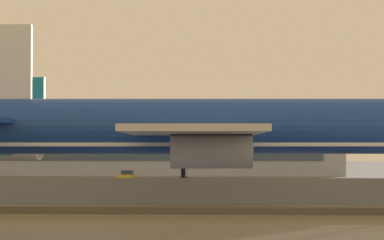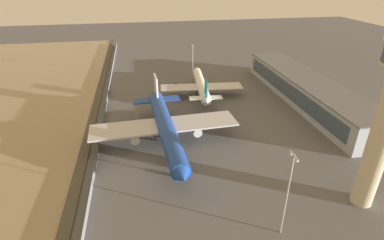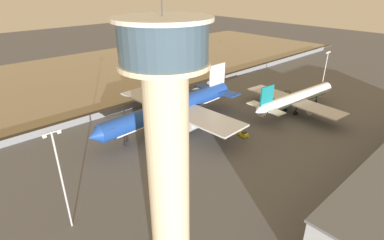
{
  "view_description": "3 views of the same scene",
  "coord_description": "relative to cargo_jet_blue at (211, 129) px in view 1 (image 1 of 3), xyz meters",
  "views": [
    {
      "loc": [
        14.09,
        -83.1,
        4.43
      ],
      "look_at": [
        9.08,
        7.83,
        7.32
      ],
      "focal_mm": 85.0,
      "sensor_mm": 36.0,
      "label": 1
    },
    {
      "loc": [
        97.92,
        -1.27,
        52.62
      ],
      "look_at": [
        6.61,
        15.63,
        5.64
      ],
      "focal_mm": 28.0,
      "sensor_mm": 36.0,
      "label": 2
    },
    {
      "loc": [
        66.6,
        75.36,
        43.4
      ],
      "look_at": [
        9.34,
        12.91,
        3.9
      ],
      "focal_mm": 28.0,
      "sensor_mm": 36.0,
      "label": 3
    }
  ],
  "objects": [
    {
      "name": "cargo_jet_blue",
      "position": [
        0.0,
        0.0,
        0.0
      ],
      "size": [
        57.47,
        49.26,
        16.78
      ],
      "color": "#193D93",
      "rests_on": "ground"
    },
    {
      "name": "ground_plane",
      "position": [
        -11.09,
        -5.91,
        -6.4
      ],
      "size": [
        500.0,
        500.0,
        0.0
      ],
      "primitive_type": "plane",
      "color": "#565659"
    },
    {
      "name": "shoreline_seawall",
      "position": [
        -11.09,
        -26.41,
        -6.15
      ],
      "size": [
        320.0,
        3.0,
        0.5
      ],
      "color": "#474238",
      "rests_on": "ground"
    },
    {
      "name": "perimeter_fence",
      "position": [
        -11.09,
        -21.91,
        -5.27
      ],
      "size": [
        280.0,
        0.1,
        2.27
      ],
      "color": "slate",
      "rests_on": "ground"
    },
    {
      "name": "terminal_building",
      "position": [
        -24.95,
        64.08,
        -1.0
      ],
      "size": [
        89.43,
        17.18,
        10.79
      ],
      "color": "#9EA3AD",
      "rests_on": "ground"
    },
    {
      "name": "baggage_tug",
      "position": [
        -10.94,
        20.13,
        -5.6
      ],
      "size": [
        1.99,
        3.38,
        1.8
      ],
      "color": "yellow",
      "rests_on": "ground"
    }
  ]
}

